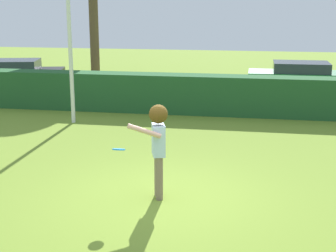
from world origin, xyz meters
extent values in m
plane|color=olive|center=(0.00, 0.00, 0.00)|extent=(60.00, 60.00, 0.00)
cylinder|color=#7D6959|center=(-0.03, -0.08, 0.42)|extent=(0.14, 0.14, 0.84)
cylinder|color=#7D6959|center=(-0.09, 0.11, 0.42)|extent=(0.14, 0.14, 0.84)
cube|color=#B0CCEA|center=(-0.06, 0.02, 1.13)|extent=(0.32, 0.43, 0.58)
cylinder|color=tan|center=(-0.25, -0.29, 1.37)|extent=(0.61, 0.27, 0.30)
cylinder|color=tan|center=(-0.13, 0.24, 1.11)|extent=(0.09, 0.09, 0.62)
sphere|color=tan|center=(-0.06, 0.02, 1.59)|extent=(0.22, 0.22, 0.22)
sphere|color=#4D3712|center=(-0.06, 0.02, 1.62)|extent=(0.35, 0.35, 0.35)
cylinder|color=#268CE5|center=(-0.65, -0.57, 1.09)|extent=(0.23, 0.23, 0.08)
cylinder|color=silver|center=(-3.82, 5.53, 3.26)|extent=(0.12, 0.12, 6.51)
cube|color=#225429|center=(0.00, 7.48, 0.64)|extent=(18.89, 0.90, 1.28)
cube|color=black|center=(-8.50, 10.78, 0.57)|extent=(4.48, 2.63, 0.55)
cube|color=#2D333D|center=(-8.50, 10.78, 1.05)|extent=(2.50, 2.03, 0.40)
cylinder|color=black|center=(-7.27, 11.95, 0.30)|extent=(0.61, 0.24, 0.60)
cylinder|color=black|center=(-6.87, 10.30, 0.30)|extent=(0.61, 0.24, 0.60)
cube|color=#1E6633|center=(3.45, 12.10, 0.57)|extent=(4.20, 1.70, 0.55)
cube|color=#2D333D|center=(3.45, 12.10, 1.05)|extent=(2.20, 1.57, 0.40)
cylinder|color=black|center=(4.92, 12.95, 0.30)|extent=(0.60, 0.10, 0.60)
cylinder|color=black|center=(1.98, 12.94, 0.30)|extent=(0.60, 0.10, 0.60)
cylinder|color=black|center=(1.98, 11.24, 0.30)|extent=(0.60, 0.10, 0.60)
cylinder|color=brown|center=(-5.62, 13.19, 2.48)|extent=(0.41, 0.41, 4.96)
camera|label=1|loc=(1.67, -8.62, 3.59)|focal=53.06mm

